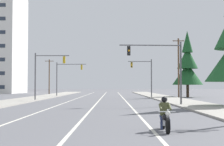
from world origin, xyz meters
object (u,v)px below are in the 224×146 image
(conifer_tree_right_verge_far, at_px, (189,67))
(motorcycle_with_rider, at_px, (167,117))
(utility_pole_left_far, at_px, (51,76))
(traffic_signal_near_left, at_px, (47,69))
(traffic_signal_mid_left, at_px, (67,74))
(utility_pole_right_far, at_px, (180,67))
(traffic_signal_mid_right, at_px, (146,73))
(traffic_signal_near_right, at_px, (164,63))

(conifer_tree_right_verge_far, bearing_deg, motorcycle_with_rider, -103.88)
(utility_pole_left_far, bearing_deg, traffic_signal_near_left, -80.27)
(utility_pole_left_far, bearing_deg, conifer_tree_right_verge_far, -39.38)
(traffic_signal_mid_left, distance_m, utility_pole_right_far, 20.45)
(motorcycle_with_rider, bearing_deg, traffic_signal_mid_right, 85.64)
(motorcycle_with_rider, xyz_separation_m, traffic_signal_near_right, (2.66, 18.22, 3.58))
(traffic_signal_mid_left, bearing_deg, motorcycle_with_rider, -77.10)
(motorcycle_with_rider, distance_m, utility_pole_right_far, 40.97)
(traffic_signal_mid_right, bearing_deg, traffic_signal_near_left, -143.29)
(traffic_signal_mid_right, bearing_deg, utility_pole_right_far, 0.67)
(traffic_signal_near_right, distance_m, traffic_signal_mid_left, 31.58)
(traffic_signal_near_left, bearing_deg, traffic_signal_near_right, -39.27)
(traffic_signal_mid_right, relative_size, utility_pole_left_far, 0.75)
(traffic_signal_near_left, distance_m, utility_pole_right_far, 22.10)
(traffic_signal_near_right, distance_m, conifer_tree_right_verge_far, 25.98)
(traffic_signal_mid_right, relative_size, conifer_tree_right_verge_far, 0.55)
(motorcycle_with_rider, xyz_separation_m, utility_pole_left_far, (-17.19, 65.74, 3.72))
(conifer_tree_right_verge_far, bearing_deg, traffic_signal_near_right, -107.83)
(utility_pole_right_far, bearing_deg, motorcycle_with_rider, -102.01)
(traffic_signal_near_left, relative_size, conifer_tree_right_verge_far, 0.55)
(traffic_signal_mid_right, bearing_deg, motorcycle_with_rider, -94.36)
(traffic_signal_near_right, xyz_separation_m, conifer_tree_right_verge_far, (7.95, 24.71, 1.02))
(utility_pole_right_far, bearing_deg, traffic_signal_near_right, -105.07)
(traffic_signal_mid_left, bearing_deg, traffic_signal_mid_right, -27.12)
(motorcycle_with_rider, bearing_deg, utility_pole_right_far, 77.99)
(motorcycle_with_rider, distance_m, traffic_signal_near_left, 31.52)
(traffic_signal_near_right, height_order, traffic_signal_mid_left, same)
(utility_pole_right_far, bearing_deg, utility_pole_left_far, 134.74)
(traffic_signal_mid_left, bearing_deg, conifer_tree_right_verge_far, -10.34)
(traffic_signal_near_left, height_order, conifer_tree_right_verge_far, conifer_tree_right_verge_far)
(traffic_signal_near_left, xyz_separation_m, conifer_tree_right_verge_far, (21.56, 13.58, 1.12))
(traffic_signal_mid_left, bearing_deg, utility_pole_right_far, -19.99)
(traffic_signal_near_right, bearing_deg, conifer_tree_right_verge_far, 72.17)
(conifer_tree_right_verge_far, bearing_deg, traffic_signal_mid_left, 169.66)
(utility_pole_right_far, bearing_deg, conifer_tree_right_verge_far, 55.43)
(utility_pole_right_far, bearing_deg, traffic_signal_near_left, -151.63)
(traffic_signal_mid_right, xyz_separation_m, traffic_signal_mid_left, (-13.76, 7.05, 0.10))
(traffic_signal_mid_left, xyz_separation_m, conifer_tree_right_verge_far, (21.33, -3.89, 1.06))
(traffic_signal_near_right, relative_size, utility_pole_right_far, 0.65)
(traffic_signal_near_left, bearing_deg, traffic_signal_mid_right, 36.71)
(motorcycle_with_rider, bearing_deg, utility_pole_left_far, 104.66)
(motorcycle_with_rider, bearing_deg, conifer_tree_right_verge_far, 76.12)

